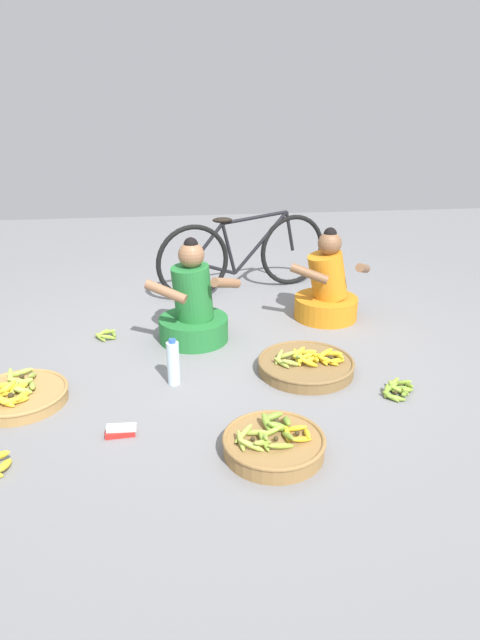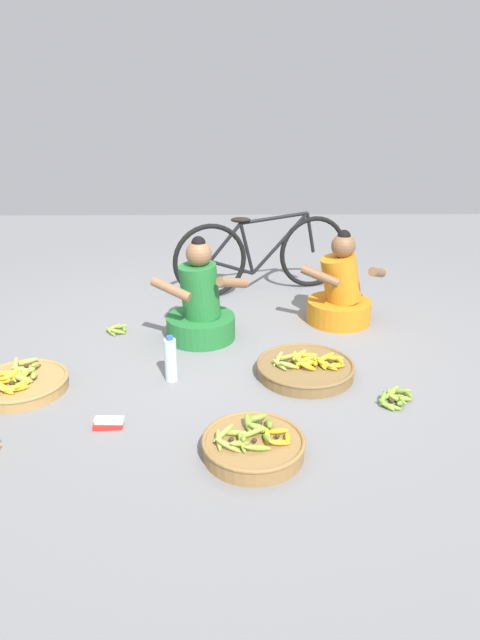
{
  "view_description": "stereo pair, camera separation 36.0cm",
  "coord_description": "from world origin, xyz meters",
  "px_view_note": "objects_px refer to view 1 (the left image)",
  "views": [
    {
      "loc": [
        -0.41,
        -3.51,
        1.72
      ],
      "look_at": [
        0.0,
        -0.2,
        0.35
      ],
      "focal_mm": 30.68,
      "sensor_mm": 36.0,
      "label": 1
    },
    {
      "loc": [
        -0.05,
        -3.53,
        1.72
      ],
      "look_at": [
        0.0,
        -0.2,
        0.35
      ],
      "focal_mm": 30.68,
      "sensor_mm": 36.0,
      "label": 2
    }
  ],
  "objects_px": {
    "bicycle_leaning": "(244,254)",
    "packet_carton_stack": "(121,431)",
    "banana_basket_front_right": "(274,443)",
    "vendor_woman_behind": "(327,290)",
    "banana_basket_mid_right": "(18,395)",
    "water_bottle": "(173,363)",
    "loose_bananas_back_center": "(398,390)",
    "vendor_woman_front": "(193,309)",
    "loose_bananas_front_left": "(107,335)",
    "banana_basket_near_vendor": "(306,365)"
  },
  "relations": [
    {
      "from": "loose_bananas_front_left",
      "to": "water_bottle",
      "type": "bearing_deg",
      "value": -57.42
    },
    {
      "from": "loose_bananas_back_center",
      "to": "packet_carton_stack",
      "type": "height_order",
      "value": "loose_bananas_back_center"
    },
    {
      "from": "loose_bananas_back_center",
      "to": "banana_basket_near_vendor",
      "type": "bearing_deg",
      "value": 144.44
    },
    {
      "from": "vendor_woman_front",
      "to": "loose_bananas_front_left",
      "type": "distance_m",
      "value": 0.71
    },
    {
      "from": "banana_basket_front_right",
      "to": "packet_carton_stack",
      "type": "distance_m",
      "value": 0.84
    },
    {
      "from": "banana_basket_mid_right",
      "to": "packet_carton_stack",
      "type": "xyz_separation_m",
      "value": [
        0.64,
        -0.43,
        -0.02
      ]
    },
    {
      "from": "vendor_woman_behind",
      "to": "loose_bananas_back_center",
      "type": "xyz_separation_m",
      "value": [
        0.11,
        -1.29,
        -0.21
      ]
    },
    {
      "from": "vendor_woman_front",
      "to": "loose_bananas_back_center",
      "type": "xyz_separation_m",
      "value": [
        1.22,
        -0.97,
        -0.23
      ]
    },
    {
      "from": "banana_basket_front_right",
      "to": "packet_carton_stack",
      "type": "relative_size",
      "value": 3.15
    },
    {
      "from": "vendor_woman_behind",
      "to": "loose_bananas_back_center",
      "type": "height_order",
      "value": "vendor_woman_behind"
    },
    {
      "from": "vendor_woman_front",
      "to": "water_bottle",
      "type": "relative_size",
      "value": 2.53
    },
    {
      "from": "bicycle_leaning",
      "to": "water_bottle",
      "type": "height_order",
      "value": "bicycle_leaning"
    },
    {
      "from": "vendor_woman_behind",
      "to": "water_bottle",
      "type": "height_order",
      "value": "vendor_woman_behind"
    },
    {
      "from": "banana_basket_mid_right",
      "to": "loose_bananas_back_center",
      "type": "bearing_deg",
      "value": -4.54
    },
    {
      "from": "banana_basket_front_right",
      "to": "bicycle_leaning",
      "type": "bearing_deg",
      "value": 85.88
    },
    {
      "from": "vendor_woman_behind",
      "to": "banana_basket_mid_right",
      "type": "distance_m",
      "value": 2.47
    },
    {
      "from": "banana_basket_front_right",
      "to": "loose_bananas_back_center",
      "type": "height_order",
      "value": "banana_basket_front_right"
    },
    {
      "from": "bicycle_leaning",
      "to": "banana_basket_near_vendor",
      "type": "distance_m",
      "value": 1.73
    },
    {
      "from": "banana_basket_mid_right",
      "to": "water_bottle",
      "type": "xyz_separation_m",
      "value": [
        0.93,
        0.12,
        0.1
      ]
    },
    {
      "from": "vendor_woman_behind",
      "to": "vendor_woman_front",
      "type": "bearing_deg",
      "value": -164.11
    },
    {
      "from": "banana_basket_mid_right",
      "to": "vendor_woman_front",
      "type": "bearing_deg",
      "value": 35.76
    },
    {
      "from": "loose_bananas_back_center",
      "to": "banana_basket_front_right",
      "type": "bearing_deg",
      "value": -150.04
    },
    {
      "from": "water_bottle",
      "to": "packet_carton_stack",
      "type": "bearing_deg",
      "value": -118.18
    },
    {
      "from": "banana_basket_near_vendor",
      "to": "water_bottle",
      "type": "bearing_deg",
      "value": -176.52
    },
    {
      "from": "vendor_woman_front",
      "to": "banana_basket_mid_right",
      "type": "bearing_deg",
      "value": -144.24
    },
    {
      "from": "vendor_woman_front",
      "to": "banana_basket_front_right",
      "type": "distance_m",
      "value": 1.53
    },
    {
      "from": "vendor_woman_behind",
      "to": "banana_basket_mid_right",
      "type": "height_order",
      "value": "vendor_woman_behind"
    },
    {
      "from": "bicycle_leaning",
      "to": "packet_carton_stack",
      "type": "bearing_deg",
      "value": -113.17
    },
    {
      "from": "loose_bananas_front_left",
      "to": "loose_bananas_back_center",
      "type": "height_order",
      "value": "loose_bananas_back_center"
    },
    {
      "from": "banana_basket_front_right",
      "to": "water_bottle",
      "type": "xyz_separation_m",
      "value": [
        -0.5,
        0.81,
        0.09
      ]
    },
    {
      "from": "banana_basket_mid_right",
      "to": "packet_carton_stack",
      "type": "bearing_deg",
      "value": -34.15
    },
    {
      "from": "vendor_woman_front",
      "to": "loose_bananas_front_left",
      "type": "xyz_separation_m",
      "value": [
        -0.66,
        0.12,
        -0.23
      ]
    },
    {
      "from": "bicycle_leaning",
      "to": "banana_basket_front_right",
      "type": "xyz_separation_m",
      "value": [
        -0.18,
        -2.55,
        -0.3
      ]
    },
    {
      "from": "banana_basket_mid_right",
      "to": "banana_basket_front_right",
      "type": "xyz_separation_m",
      "value": [
        1.44,
        -0.69,
        0.01
      ]
    },
    {
      "from": "banana_basket_mid_right",
      "to": "loose_bananas_front_left",
      "type": "xyz_separation_m",
      "value": [
        0.43,
        0.91,
        -0.03
      ]
    },
    {
      "from": "vendor_woman_behind",
      "to": "packet_carton_stack",
      "type": "xyz_separation_m",
      "value": [
        -1.57,
        -1.54,
        -0.21
      ]
    },
    {
      "from": "loose_bananas_back_center",
      "to": "packet_carton_stack",
      "type": "xyz_separation_m",
      "value": [
        -1.68,
        -0.25,
        0.0
      ]
    },
    {
      "from": "vendor_woman_front",
      "to": "banana_basket_mid_right",
      "type": "distance_m",
      "value": 1.36
    },
    {
      "from": "bicycle_leaning",
      "to": "banana_basket_mid_right",
      "type": "height_order",
      "value": "bicycle_leaning"
    },
    {
      "from": "bicycle_leaning",
      "to": "loose_bananas_back_center",
      "type": "distance_m",
      "value": 2.18
    },
    {
      "from": "bicycle_leaning",
      "to": "loose_bananas_front_left",
      "type": "xyz_separation_m",
      "value": [
        -1.19,
        -0.95,
        -0.33
      ]
    },
    {
      "from": "vendor_woman_front",
      "to": "packet_carton_stack",
      "type": "height_order",
      "value": "vendor_woman_front"
    },
    {
      "from": "banana_basket_near_vendor",
      "to": "packet_carton_stack",
      "type": "height_order",
      "value": "banana_basket_near_vendor"
    },
    {
      "from": "banana_basket_mid_right",
      "to": "banana_basket_front_right",
      "type": "distance_m",
      "value": 1.59
    },
    {
      "from": "loose_bananas_front_left",
      "to": "water_bottle",
      "type": "distance_m",
      "value": 0.95
    },
    {
      "from": "vendor_woman_behind",
      "to": "bicycle_leaning",
      "type": "bearing_deg",
      "value": 127.7
    },
    {
      "from": "water_bottle",
      "to": "loose_bananas_front_left",
      "type": "bearing_deg",
      "value": 122.58
    },
    {
      "from": "banana_basket_near_vendor",
      "to": "water_bottle",
      "type": "distance_m",
      "value": 0.89
    },
    {
      "from": "loose_bananas_front_left",
      "to": "loose_bananas_back_center",
      "type": "distance_m",
      "value": 2.18
    },
    {
      "from": "vendor_woman_front",
      "to": "water_bottle",
      "type": "height_order",
      "value": "vendor_woman_front"
    }
  ]
}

